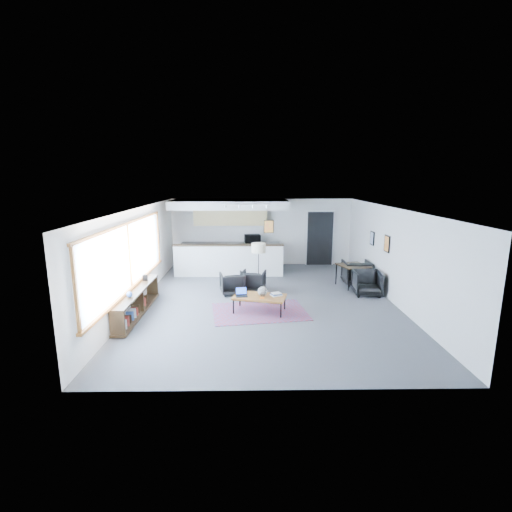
{
  "coord_description": "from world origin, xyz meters",
  "views": [
    {
      "loc": [
        -0.44,
        -9.96,
        3.4
      ],
      "look_at": [
        -0.28,
        0.4,
        1.2
      ],
      "focal_mm": 26.0,
      "sensor_mm": 36.0,
      "label": 1
    }
  ],
  "objects_px": {
    "dining_chair_near": "(367,284)",
    "microwave": "(252,238)",
    "book_stack": "(276,294)",
    "armchair_left": "(232,282)",
    "laptop": "(241,293)",
    "dining_table": "(353,267)",
    "ceramic_pot": "(263,291)",
    "armchair_right": "(253,280)",
    "floor_lamp": "(259,250)",
    "dining_chair_far": "(356,273)",
    "coffee_table": "(260,297)"
  },
  "relations": [
    {
      "from": "coffee_table",
      "to": "ceramic_pot",
      "type": "distance_m",
      "value": 0.17
    },
    {
      "from": "coffee_table",
      "to": "armchair_right",
      "type": "bearing_deg",
      "value": 108.85
    },
    {
      "from": "armchair_right",
      "to": "dining_chair_far",
      "type": "bearing_deg",
      "value": -156.5
    },
    {
      "from": "armchair_right",
      "to": "floor_lamp",
      "type": "height_order",
      "value": "floor_lamp"
    },
    {
      "from": "laptop",
      "to": "armchair_left",
      "type": "relative_size",
      "value": 0.46
    },
    {
      "from": "armchair_right",
      "to": "microwave",
      "type": "relative_size",
      "value": 1.2
    },
    {
      "from": "book_stack",
      "to": "dining_table",
      "type": "bearing_deg",
      "value": 40.9
    },
    {
      "from": "ceramic_pot",
      "to": "armchair_left",
      "type": "bearing_deg",
      "value": 118.5
    },
    {
      "from": "microwave",
      "to": "dining_chair_near",
      "type": "bearing_deg",
      "value": -56.04
    },
    {
      "from": "ceramic_pot",
      "to": "dining_table",
      "type": "height_order",
      "value": "dining_table"
    },
    {
      "from": "book_stack",
      "to": "armchair_left",
      "type": "bearing_deg",
      "value": 127.82
    },
    {
      "from": "coffee_table",
      "to": "laptop",
      "type": "relative_size",
      "value": 4.53
    },
    {
      "from": "armchair_left",
      "to": "laptop",
      "type": "bearing_deg",
      "value": 89.21
    },
    {
      "from": "ceramic_pot",
      "to": "dining_chair_near",
      "type": "bearing_deg",
      "value": 23.77
    },
    {
      "from": "book_stack",
      "to": "floor_lamp",
      "type": "relative_size",
      "value": 0.22
    },
    {
      "from": "coffee_table",
      "to": "dining_chair_far",
      "type": "height_order",
      "value": "dining_chair_far"
    },
    {
      "from": "armchair_right",
      "to": "laptop",
      "type": "bearing_deg",
      "value": 90.85
    },
    {
      "from": "armchair_left",
      "to": "dining_table",
      "type": "bearing_deg",
      "value": 178.0
    },
    {
      "from": "coffee_table",
      "to": "book_stack",
      "type": "bearing_deg",
      "value": 16.27
    },
    {
      "from": "laptop",
      "to": "armchair_left",
      "type": "height_order",
      "value": "armchair_left"
    },
    {
      "from": "laptop",
      "to": "dining_table",
      "type": "distance_m",
      "value": 4.13
    },
    {
      "from": "ceramic_pot",
      "to": "armchair_right",
      "type": "relative_size",
      "value": 0.35
    },
    {
      "from": "book_stack",
      "to": "dining_chair_near",
      "type": "xyz_separation_m",
      "value": [
        2.78,
        1.36,
        -0.13
      ]
    },
    {
      "from": "microwave",
      "to": "dining_chair_far",
      "type": "bearing_deg",
      "value": -45.72
    },
    {
      "from": "floor_lamp",
      "to": "dining_chair_near",
      "type": "height_order",
      "value": "floor_lamp"
    },
    {
      "from": "floor_lamp",
      "to": "book_stack",
      "type": "bearing_deg",
      "value": -76.84
    },
    {
      "from": "floor_lamp",
      "to": "microwave",
      "type": "xyz_separation_m",
      "value": [
        -0.17,
        3.25,
        -0.16
      ]
    },
    {
      "from": "dining_chair_near",
      "to": "microwave",
      "type": "distance_m",
      "value": 5.03
    },
    {
      "from": "ceramic_pot",
      "to": "armchair_right",
      "type": "height_order",
      "value": "armchair_right"
    },
    {
      "from": "book_stack",
      "to": "dining_chair_far",
      "type": "bearing_deg",
      "value": 41.73
    },
    {
      "from": "microwave",
      "to": "armchair_right",
      "type": "bearing_deg",
      "value": -98.38
    },
    {
      "from": "laptop",
      "to": "floor_lamp",
      "type": "bearing_deg",
      "value": 66.97
    },
    {
      "from": "coffee_table",
      "to": "armchair_right",
      "type": "relative_size",
      "value": 2.06
    },
    {
      "from": "laptop",
      "to": "armchair_left",
      "type": "distance_m",
      "value": 1.57
    },
    {
      "from": "dining_table",
      "to": "dining_chair_near",
      "type": "relative_size",
      "value": 1.54
    },
    {
      "from": "coffee_table",
      "to": "floor_lamp",
      "type": "bearing_deg",
      "value": 103.78
    },
    {
      "from": "laptop",
      "to": "dining_chair_near",
      "type": "distance_m",
      "value": 3.91
    },
    {
      "from": "dining_table",
      "to": "coffee_table",
      "type": "bearing_deg",
      "value": -143.18
    },
    {
      "from": "coffee_table",
      "to": "armchair_left",
      "type": "bearing_deg",
      "value": 130.56
    },
    {
      "from": "ceramic_pot",
      "to": "book_stack",
      "type": "relative_size",
      "value": 0.74
    },
    {
      "from": "book_stack",
      "to": "coffee_table",
      "type": "bearing_deg",
      "value": -177.9
    },
    {
      "from": "armchair_right",
      "to": "microwave",
      "type": "xyz_separation_m",
      "value": [
        -0.01,
        3.27,
        0.78
      ]
    },
    {
      "from": "laptop",
      "to": "dining_chair_far",
      "type": "bearing_deg",
      "value": 26.03
    },
    {
      "from": "dining_chair_far",
      "to": "microwave",
      "type": "relative_size",
      "value": 1.24
    },
    {
      "from": "dining_chair_near",
      "to": "dining_chair_far",
      "type": "distance_m",
      "value": 1.12
    },
    {
      "from": "book_stack",
      "to": "armchair_right",
      "type": "xyz_separation_m",
      "value": [
        -0.57,
        1.76,
        -0.12
      ]
    },
    {
      "from": "laptop",
      "to": "armchair_right",
      "type": "relative_size",
      "value": 0.46
    },
    {
      "from": "book_stack",
      "to": "armchair_left",
      "type": "height_order",
      "value": "armchair_left"
    },
    {
      "from": "armchair_right",
      "to": "dining_table",
      "type": "bearing_deg",
      "value": -159.96
    },
    {
      "from": "armchair_left",
      "to": "armchair_right",
      "type": "relative_size",
      "value": 0.99
    }
  ]
}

